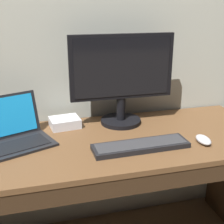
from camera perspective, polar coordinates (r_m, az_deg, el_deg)
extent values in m
cube|color=brown|center=(1.50, -2.49, -5.73)|extent=(1.75, 0.65, 0.03)
cube|color=#322113|center=(1.26, 0.61, -13.83)|extent=(1.68, 0.02, 0.08)
cube|color=black|center=(1.49, -17.36, -6.08)|extent=(0.38, 0.31, 0.01)
cube|color=black|center=(1.47, -17.25, -5.96)|extent=(0.31, 0.22, 0.00)
cube|color=black|center=(1.56, -19.33, -0.83)|extent=(0.33, 0.17, 0.20)
cube|color=#198CD8|center=(1.55, -19.28, -0.83)|extent=(0.29, 0.15, 0.18)
cylinder|color=black|center=(1.69, 1.64, -1.67)|extent=(0.22, 0.22, 0.02)
cylinder|color=black|center=(1.67, 1.67, 0.68)|extent=(0.05, 0.05, 0.13)
cube|color=black|center=(1.60, 1.88, 8.37)|extent=(0.55, 0.03, 0.34)
cube|color=black|center=(1.58, 2.04, 8.27)|extent=(0.51, 0.00, 0.30)
cube|color=black|center=(1.41, 5.37, -6.31)|extent=(0.45, 0.13, 0.02)
cube|color=#2D2D30|center=(1.41, 5.38, -5.83)|extent=(0.42, 0.11, 0.00)
ellipsoid|color=#B7B7BC|center=(1.52, 16.63, -4.97)|extent=(0.06, 0.11, 0.03)
cube|color=silver|center=(1.66, -8.77, -1.93)|extent=(0.17, 0.14, 0.05)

